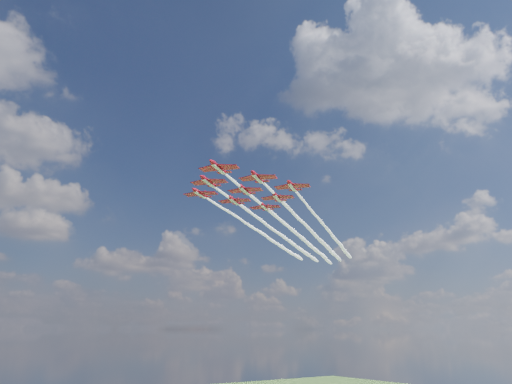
# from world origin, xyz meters

# --- Properties ---
(jet_lead) EXTENTS (115.72, 94.79, 2.77)m
(jet_lead) POSITION_xyz_m (36.45, 35.99, 84.19)
(jet_lead) COLOR #A3091A
(jet_row2_port) EXTENTS (115.72, 94.79, 2.77)m
(jet_row2_port) POSITION_xyz_m (48.86, 37.37, 84.19)
(jet_row2_port) COLOR #A3091A
(jet_row2_starb) EXTENTS (115.72, 94.79, 2.77)m
(jet_row2_starb) POSITION_xyz_m (40.29, 47.88, 84.19)
(jet_row2_starb) COLOR #A3091A
(jet_row3_port) EXTENTS (115.72, 94.79, 2.77)m
(jet_row3_port) POSITION_xyz_m (61.28, 38.74, 84.19)
(jet_row3_port) COLOR #A3091A
(jet_row3_centre) EXTENTS (115.72, 94.79, 2.77)m
(jet_row3_centre) POSITION_xyz_m (52.70, 49.25, 84.19)
(jet_row3_centre) COLOR #A3091A
(jet_row3_starb) EXTENTS (115.72, 94.79, 2.77)m
(jet_row3_starb) POSITION_xyz_m (44.13, 59.76, 84.19)
(jet_row3_starb) COLOR #A3091A
(jet_row4_port) EXTENTS (115.72, 94.79, 2.77)m
(jet_row4_port) POSITION_xyz_m (65.12, 50.62, 84.19)
(jet_row4_port) COLOR #A3091A
(jet_row4_starb) EXTENTS (115.72, 94.79, 2.77)m
(jet_row4_starb) POSITION_xyz_m (56.55, 61.14, 84.19)
(jet_row4_starb) COLOR #A3091A
(jet_tail) EXTENTS (115.72, 94.79, 2.77)m
(jet_tail) POSITION_xyz_m (68.96, 62.51, 84.19)
(jet_tail) COLOR #A3091A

